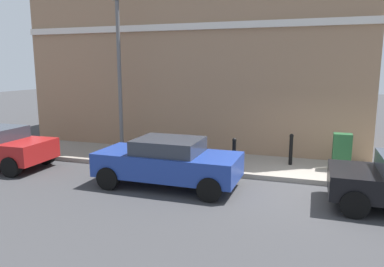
{
  "coord_description": "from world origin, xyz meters",
  "views": [
    {
      "loc": [
        -10.05,
        -0.02,
        3.35
      ],
      "look_at": [
        1.15,
        3.69,
        1.2
      ],
      "focal_mm": 34.41,
      "sensor_mm": 36.0,
      "label": 1
    }
  ],
  "objects": [
    {
      "name": "lamppost",
      "position": [
        2.02,
        6.78,
        3.3
      ],
      "size": [
        0.2,
        0.44,
        5.72
      ],
      "color": "#59595B",
      "rests_on": "sidewalk"
    },
    {
      "name": "car_blue",
      "position": [
        -0.76,
        3.77,
        0.73
      ],
      "size": [
        1.83,
        4.03,
        1.38
      ],
      "rotation": [
        0.0,
        0.0,
        1.56
      ],
      "color": "navy",
      "rests_on": "ground"
    },
    {
      "name": "corner_building",
      "position": [
        6.89,
        4.8,
        4.32
      ],
      "size": [
        7.48,
        13.59,
        8.64
      ],
      "color": "#937256",
      "rests_on": "ground"
    },
    {
      "name": "sidewalk",
      "position": [
        1.92,
        6.0,
        0.07
      ],
      "size": [
        2.55,
        30.0,
        0.15
      ],
      "primitive_type": "cube",
      "color": "gray",
      "rests_on": "ground"
    },
    {
      "name": "bollard_near_cabinet",
      "position": [
        2.18,
        0.6,
        0.7
      ],
      "size": [
        0.14,
        0.14,
        1.04
      ],
      "color": "black",
      "rests_on": "sidewalk"
    },
    {
      "name": "utility_cabinet",
      "position": [
        2.08,
        -0.95,
        0.68
      ],
      "size": [
        0.46,
        0.61,
        1.15
      ],
      "color": "#1E4C28",
      "rests_on": "sidewalk"
    },
    {
      "name": "bollard_far_kerb",
      "position": [
        0.9,
        2.23,
        0.7
      ],
      "size": [
        0.14,
        0.14,
        1.04
      ],
      "color": "black",
      "rests_on": "sidewalk"
    },
    {
      "name": "ground",
      "position": [
        0.0,
        0.0,
        0.0
      ],
      "size": [
        80.0,
        80.0,
        0.0
      ],
      "primitive_type": "plane",
      "color": "#38383A"
    }
  ]
}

